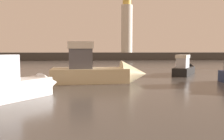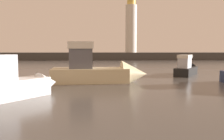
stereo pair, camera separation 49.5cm
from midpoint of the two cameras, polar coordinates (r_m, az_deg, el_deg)
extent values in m
plane|color=#4C4742|center=(31.41, -3.78, 0.08)|extent=(220.00, 220.00, 0.00)
cube|color=#423F3D|center=(60.34, -2.86, 3.41)|extent=(73.17, 5.07, 1.92)
cylinder|color=silver|center=(60.95, 4.95, 10.04)|extent=(2.91, 2.91, 12.16)
cylinder|color=#F2CC59|center=(61.93, 5.01, 16.45)|extent=(2.18, 2.18, 1.70)
cube|color=beige|center=(19.31, -4.66, -1.31)|extent=(6.40, 2.83, 1.19)
cone|color=beige|center=(19.73, 6.23, -1.02)|extent=(2.33, 2.46, 2.32)
cube|color=#595960|center=(19.21, -6.89, 2.83)|extent=(1.96, 1.81, 1.62)
cube|color=silver|center=(19.19, -6.93, 6.09)|extent=(2.16, 1.99, 0.57)
cube|color=white|center=(13.82, -23.67, -4.54)|extent=(4.16, 4.79, 1.07)
cone|color=white|center=(15.42, -14.62, -3.10)|extent=(1.94, 1.92, 1.42)
cube|color=silver|center=(13.53, -24.98, 0.49)|extent=(1.66, 1.78, 1.40)
cube|color=black|center=(26.08, 18.33, -0.27)|extent=(3.74, 4.72, 0.84)
cone|color=black|center=(28.71, 19.47, 0.25)|extent=(1.92, 1.89, 1.43)
cube|color=silver|center=(25.22, 18.00, 1.66)|extent=(1.85, 2.12, 1.00)
cube|color=silver|center=(25.20, 18.04, 3.19)|extent=(2.04, 2.33, 0.35)
camera|label=1|loc=(0.25, -89.24, 0.07)|focal=37.11mm
camera|label=2|loc=(0.25, 90.76, -0.07)|focal=37.11mm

